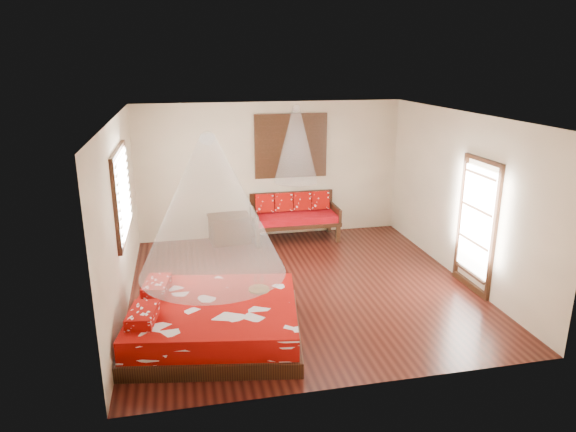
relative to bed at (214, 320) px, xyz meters
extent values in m
cube|color=black|center=(1.52, 1.31, -0.26)|extent=(5.50, 5.50, 0.02)
cube|color=silver|center=(1.52, 1.31, 2.56)|extent=(5.50, 5.50, 0.02)
cube|color=tan|center=(-1.24, 1.31, 1.15)|extent=(0.02, 5.50, 2.80)
cube|color=tan|center=(4.28, 1.31, 1.15)|extent=(0.02, 5.50, 2.80)
cube|color=tan|center=(1.52, 4.07, 1.15)|extent=(5.50, 0.02, 2.80)
cube|color=tan|center=(1.52, -1.45, 1.15)|extent=(5.50, 0.02, 2.80)
cube|color=black|center=(0.02, 0.00, -0.15)|extent=(2.54, 2.37, 0.20)
cube|color=#8E0804|center=(0.02, 0.00, 0.10)|extent=(2.43, 2.25, 0.30)
cube|color=#8E0804|center=(-0.89, -0.28, 0.32)|extent=(0.41, 0.63, 0.15)
cube|color=#8E0804|center=(-0.74, 0.56, 0.32)|extent=(0.41, 0.63, 0.15)
cube|color=black|center=(1.11, 3.28, -0.04)|extent=(0.08, 0.08, 0.42)
cube|color=black|center=(2.77, 3.28, -0.04)|extent=(0.08, 0.08, 0.42)
cube|color=black|center=(1.11, 3.95, -0.04)|extent=(0.08, 0.08, 0.42)
cube|color=black|center=(2.77, 3.95, -0.04)|extent=(0.08, 0.08, 0.42)
cube|color=black|center=(1.94, 3.61, 0.13)|extent=(1.78, 0.79, 0.08)
cube|color=#930505|center=(1.94, 3.61, 0.24)|extent=(1.72, 0.73, 0.14)
cube|color=black|center=(1.94, 3.97, 0.42)|extent=(1.78, 0.06, 0.55)
cube|color=black|center=(1.09, 3.61, 0.29)|extent=(0.06, 0.79, 0.30)
cube|color=black|center=(2.79, 3.61, 0.29)|extent=(0.06, 0.79, 0.30)
cube|color=#8E0804|center=(1.34, 3.85, 0.50)|extent=(0.38, 0.20, 0.39)
cube|color=#8E0804|center=(1.74, 3.85, 0.50)|extent=(0.38, 0.20, 0.39)
cube|color=#8E0804|center=(2.14, 3.85, 0.50)|extent=(0.38, 0.20, 0.39)
cube|color=#8E0804|center=(2.53, 3.85, 0.50)|extent=(0.38, 0.20, 0.39)
cube|color=black|center=(0.60, 3.76, 0.00)|extent=(0.84, 0.65, 0.51)
cube|color=black|center=(0.60, 3.76, 0.29)|extent=(0.89, 0.69, 0.05)
cube|color=black|center=(1.94, 4.03, 1.65)|extent=(1.52, 0.06, 1.32)
cube|color=black|center=(1.94, 4.02, 1.65)|extent=(1.35, 0.04, 1.10)
cube|color=black|center=(-1.20, 1.51, 1.45)|extent=(0.08, 1.74, 1.34)
cube|color=silver|center=(-1.16, 1.51, 1.45)|extent=(0.04, 1.54, 1.10)
cube|color=black|center=(4.24, 0.71, 0.80)|extent=(0.08, 1.02, 2.16)
cube|color=white|center=(4.22, 0.71, 0.90)|extent=(0.03, 0.82, 1.70)
cylinder|color=brown|center=(0.66, 0.28, 0.26)|extent=(0.30, 0.30, 0.03)
cone|color=white|center=(0.02, 0.00, 1.60)|extent=(1.89, 1.89, 1.80)
cone|color=white|center=(1.94, 3.56, 1.75)|extent=(0.88, 0.88, 1.50)
camera|label=1|loc=(-0.31, -6.25, 3.36)|focal=32.00mm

